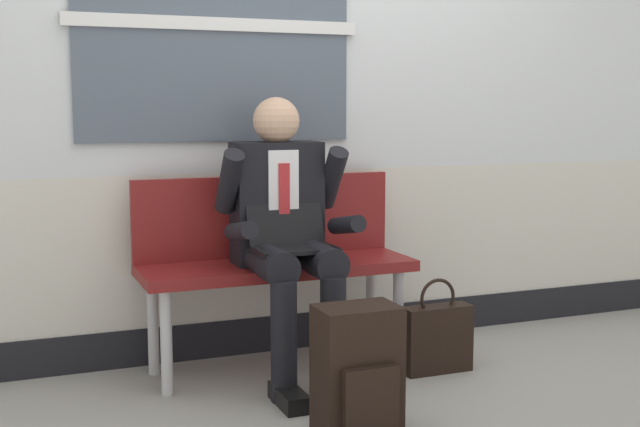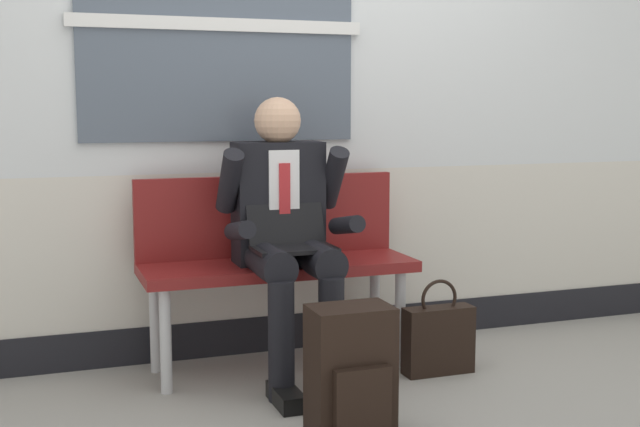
{
  "view_description": "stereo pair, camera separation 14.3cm",
  "coord_description": "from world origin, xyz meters",
  "px_view_note": "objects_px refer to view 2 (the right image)",
  "views": [
    {
      "loc": [
        -1.47,
        -3.21,
        1.23
      ],
      "look_at": [
        -0.13,
        0.11,
        0.75
      ],
      "focal_mm": 46.52,
      "sensor_mm": 36.0,
      "label": 1
    },
    {
      "loc": [
        -1.33,
        -3.26,
        1.23
      ],
      "look_at": [
        -0.13,
        0.11,
        0.75
      ],
      "focal_mm": 46.52,
      "sensor_mm": 36.0,
      "label": 2
    }
  ],
  "objects_px": {
    "person_seated": "(287,229)",
    "backpack": "(351,373)",
    "bench_with_person": "(274,252)",
    "handbag": "(438,338)"
  },
  "relations": [
    {
      "from": "person_seated",
      "to": "handbag",
      "type": "height_order",
      "value": "person_seated"
    },
    {
      "from": "person_seated",
      "to": "backpack",
      "type": "height_order",
      "value": "person_seated"
    },
    {
      "from": "bench_with_person",
      "to": "handbag",
      "type": "bearing_deg",
      "value": -29.15
    },
    {
      "from": "person_seated",
      "to": "backpack",
      "type": "relative_size",
      "value": 2.55
    },
    {
      "from": "backpack",
      "to": "bench_with_person",
      "type": "bearing_deg",
      "value": 91.46
    },
    {
      "from": "handbag",
      "to": "bench_with_person",
      "type": "bearing_deg",
      "value": 150.85
    },
    {
      "from": "bench_with_person",
      "to": "handbag",
      "type": "xyz_separation_m",
      "value": [
        0.67,
        -0.37,
        -0.38
      ]
    },
    {
      "from": "bench_with_person",
      "to": "backpack",
      "type": "height_order",
      "value": "bench_with_person"
    },
    {
      "from": "person_seated",
      "to": "handbag",
      "type": "xyz_separation_m",
      "value": [
        0.67,
        -0.18,
        -0.51
      ]
    },
    {
      "from": "bench_with_person",
      "to": "handbag",
      "type": "relative_size",
      "value": 2.86
    }
  ]
}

